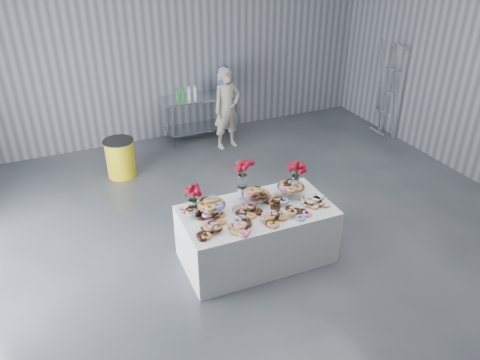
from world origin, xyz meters
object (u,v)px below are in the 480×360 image
object	(u,v)px
trash_barrel	(120,158)
prep_table	(201,109)
display_table	(257,234)
water_jug	(224,80)
stepladder	(388,90)
person	(227,109)

from	to	relation	value
trash_barrel	prep_table	bearing A→B (deg)	26.88
display_table	prep_table	xyz separation A→B (m)	(0.65, 3.91, 0.24)
prep_table	trash_barrel	distance (m)	2.05
water_jug	trash_barrel	distance (m)	2.61
water_jug	prep_table	bearing A→B (deg)	180.00
display_table	stepladder	size ratio (longest dim) A/B	0.98
trash_barrel	stepladder	xyz separation A→B (m)	(5.22, -0.46, 0.63)
prep_table	person	xyz separation A→B (m)	(0.33, -0.55, 0.16)
water_jug	person	distance (m)	0.69
display_table	prep_table	bearing A→B (deg)	80.55
display_table	water_jug	distance (m)	4.15
water_jug	stepladder	size ratio (longest dim) A/B	0.29
display_table	stepladder	distance (m)	4.82
water_jug	trash_barrel	xyz separation A→B (m)	(-2.31, -0.92, -0.82)
trash_barrel	stepladder	bearing A→B (deg)	-4.99
prep_table	water_jug	distance (m)	0.73
prep_table	person	world-z (taller)	person
trash_barrel	stepladder	world-z (taller)	stepladder
display_table	stepladder	world-z (taller)	stepladder
prep_table	stepladder	distance (m)	3.69
stepladder	water_jug	bearing A→B (deg)	154.75
person	stepladder	bearing A→B (deg)	-24.89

